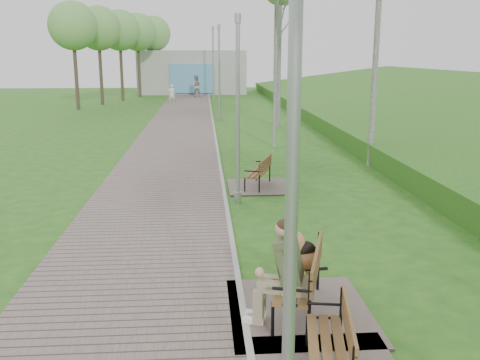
# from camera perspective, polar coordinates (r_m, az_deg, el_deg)

# --- Properties ---
(walkway) EXTENTS (3.50, 67.00, 0.04)m
(walkway) POSITION_cam_1_polar(r_m,az_deg,el_deg) (22.98, -6.94, 4.03)
(walkway) COLOR #6A5B56
(walkway) RESTS_ON ground
(kerb) EXTENTS (0.10, 67.00, 0.05)m
(kerb) POSITION_cam_1_polar(r_m,az_deg,el_deg) (22.95, -2.56, 4.11)
(kerb) COLOR #999993
(kerb) RESTS_ON ground
(building_north) EXTENTS (10.00, 5.20, 4.00)m
(building_north) POSITION_cam_1_polar(r_m,az_deg,el_deg) (52.16, -5.11, 11.39)
(building_north) COLOR #9E9E99
(building_north) RESTS_ON ground
(bench_main) EXTENTS (2.04, 2.26, 1.78)m
(bench_main) POSITION_cam_1_polar(r_m,az_deg,el_deg) (7.81, 5.80, -10.82)
(bench_main) COLOR #6A5B56
(bench_main) RESTS_ON ground
(bench_third) EXTENTS (1.73, 1.92, 1.06)m
(bench_third) POSITION_cam_1_polar(r_m,az_deg,el_deg) (15.07, 1.92, -0.09)
(bench_third) COLOR #6A5B56
(bench_third) RESTS_ON ground
(lamp_post_near) EXTENTS (0.19, 0.19, 4.91)m
(lamp_post_near) POSITION_cam_1_polar(r_m,az_deg,el_deg) (4.50, 5.47, -4.77)
(lamp_post_near) COLOR #9D9FA5
(lamp_post_near) RESTS_ON ground
(lamp_post_second) EXTENTS (0.18, 0.18, 4.62)m
(lamp_post_second) POSITION_cam_1_polar(r_m,az_deg,el_deg) (13.22, -0.23, 6.67)
(lamp_post_second) COLOR #9D9FA5
(lamp_post_second) RESTS_ON ground
(lamp_post_third) EXTENTS (0.20, 0.20, 5.26)m
(lamp_post_third) POSITION_cam_1_polar(r_m,az_deg,el_deg) (30.52, -2.23, 10.99)
(lamp_post_third) COLOR #9D9FA5
(lamp_post_third) RESTS_ON ground
(lamp_post_far) EXTENTS (0.23, 0.23, 5.89)m
(lamp_post_far) POSITION_cam_1_polar(r_m,az_deg,el_deg) (46.13, -2.87, 12.13)
(lamp_post_far) COLOR #9D9FA5
(lamp_post_far) RESTS_ON ground
(pedestrian_near) EXTENTS (0.55, 0.38, 1.47)m
(pedestrian_near) POSITION_cam_1_polar(r_m,az_deg,el_deg) (40.93, -7.31, 9.06)
(pedestrian_near) COLOR silver
(pedestrian_near) RESTS_ON ground
(pedestrian_far) EXTENTS (0.98, 0.80, 1.89)m
(pedestrian_far) POSITION_cam_1_polar(r_m,az_deg,el_deg) (47.29, -4.72, 9.94)
(pedestrian_far) COLOR gray
(pedestrian_far) RESTS_ON ground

